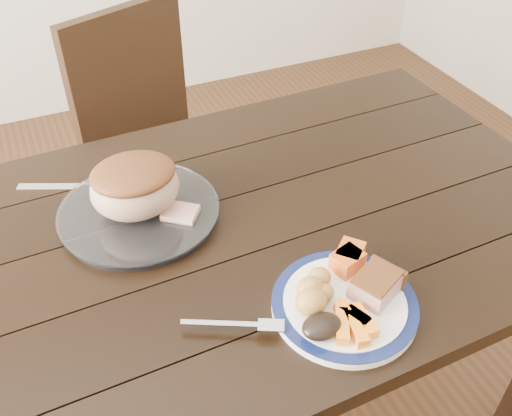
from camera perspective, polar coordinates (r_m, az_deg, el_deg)
name	(u,v)px	position (r m, az deg, el deg)	size (l,w,h in m)	color
dining_table	(219,262)	(1.25, -3.73, -5.45)	(1.62, 0.94, 0.75)	black
chair_far	(157,140)	(1.90, -9.89, 6.73)	(0.55, 0.55, 0.93)	black
dinner_plate	(344,305)	(1.05, 8.82, -9.60)	(0.26, 0.26, 0.02)	white
plate_rim	(345,302)	(1.04, 8.86, -9.29)	(0.26, 0.26, 0.02)	#0C153F
serving_platter	(140,213)	(1.24, -11.56, -0.54)	(0.33, 0.33, 0.02)	white
pork_slice	(376,285)	(1.05, 11.87, -7.59)	(0.09, 0.07, 0.04)	tan
roasted_potatoes	(314,292)	(1.02, 5.80, -8.37)	(0.09, 0.09, 0.05)	gold
carrot_batons	(354,323)	(1.00, 9.73, -11.22)	(0.08, 0.10, 0.02)	orange
pumpkin_wedges	(349,258)	(1.09, 9.25, -4.97)	(0.08, 0.08, 0.04)	orange
dark_mushroom	(322,326)	(0.98, 6.60, -11.67)	(0.07, 0.05, 0.03)	black
fork	(240,325)	(0.99, -1.56, -11.61)	(0.17, 0.10, 0.00)	silver
roast_joint	(135,188)	(1.20, -11.99, 1.96)	(0.19, 0.16, 0.12)	tan
cut_slice	(181,213)	(1.20, -7.56, -0.54)	(0.07, 0.06, 0.02)	tan
carving_knife	(114,185)	(1.34, -14.01, 2.26)	(0.30, 0.15, 0.01)	silver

